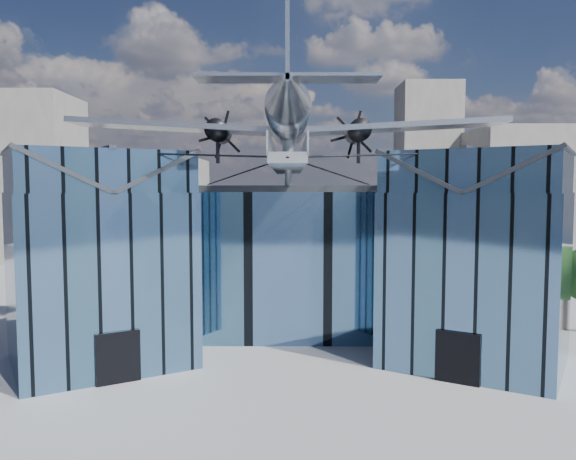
{
  "coord_description": "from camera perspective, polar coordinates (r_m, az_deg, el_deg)",
  "views": [
    {
      "loc": [
        0.08,
        -31.9,
        9.77
      ],
      "look_at": [
        0.0,
        2.0,
        7.2
      ],
      "focal_mm": 35.0,
      "sensor_mm": 36.0,
      "label": 1
    }
  ],
  "objects": [
    {
      "name": "ground_plane",
      "position": [
        33.36,
        -0.01,
        -12.69
      ],
      "size": [
        120.0,
        120.0,
        0.0
      ],
      "primitive_type": "plane",
      "color": "gray"
    },
    {
      "name": "museum",
      "position": [
        37.95,
        0.01,
        -2.07
      ],
      "size": [
        32.88,
        24.5,
        17.6
      ],
      "color": "teal",
      "rests_on": "ground"
    },
    {
      "name": "bg_towers",
      "position": [
        82.4,
        1.09,
        4.5
      ],
      "size": [
        77.0,
        24.5,
        26.0
      ],
      "color": "slate",
      "rests_on": "ground"
    }
  ]
}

